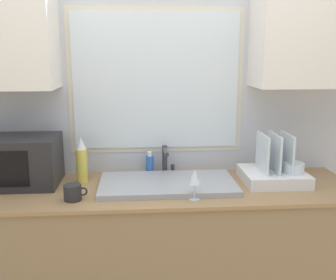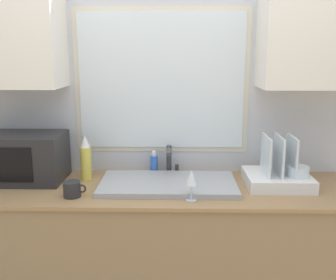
{
  "view_description": "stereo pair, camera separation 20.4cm",
  "coord_description": "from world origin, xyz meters",
  "px_view_note": "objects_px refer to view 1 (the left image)",
  "views": [
    {
      "loc": [
        -0.11,
        -1.82,
        1.65
      ],
      "look_at": [
        0.05,
        0.28,
        1.18
      ],
      "focal_mm": 42.0,
      "sensor_mm": 36.0,
      "label": 1
    },
    {
      "loc": [
        0.09,
        -1.82,
        1.65
      ],
      "look_at": [
        0.05,
        0.28,
        1.18
      ],
      "focal_mm": 42.0,
      "sensor_mm": 36.0,
      "label": 2
    }
  ],
  "objects_px": {
    "microwave": "(14,161)",
    "spray_bottle": "(82,161)",
    "soap_bottle": "(150,164)",
    "wine_glass": "(195,178)",
    "dish_rack": "(275,172)",
    "faucet": "(166,158)",
    "mug_near_sink": "(73,192)"
  },
  "relations": [
    {
      "from": "soap_bottle",
      "to": "spray_bottle",
      "type": "bearing_deg",
      "value": -162.39
    },
    {
      "from": "soap_bottle",
      "to": "wine_glass",
      "type": "height_order",
      "value": "wine_glass"
    },
    {
      "from": "dish_rack",
      "to": "wine_glass",
      "type": "distance_m",
      "value": 0.57
    },
    {
      "from": "mug_near_sink",
      "to": "wine_glass",
      "type": "bearing_deg",
      "value": -3.34
    },
    {
      "from": "microwave",
      "to": "wine_glass",
      "type": "relative_size",
      "value": 3.06
    },
    {
      "from": "faucet",
      "to": "dish_rack",
      "type": "xyz_separation_m",
      "value": [
        0.63,
        -0.18,
        -0.05
      ]
    },
    {
      "from": "microwave",
      "to": "dish_rack",
      "type": "height_order",
      "value": "dish_rack"
    },
    {
      "from": "faucet",
      "to": "wine_glass",
      "type": "xyz_separation_m",
      "value": [
        0.12,
        -0.43,
        0.0
      ]
    },
    {
      "from": "faucet",
      "to": "dish_rack",
      "type": "distance_m",
      "value": 0.66
    },
    {
      "from": "spray_bottle",
      "to": "dish_rack",
      "type": "bearing_deg",
      "value": -4.55
    },
    {
      "from": "wine_glass",
      "to": "soap_bottle",
      "type": "bearing_deg",
      "value": 115.5
    },
    {
      "from": "spray_bottle",
      "to": "mug_near_sink",
      "type": "xyz_separation_m",
      "value": [
        -0.01,
        -0.3,
        -0.09
      ]
    },
    {
      "from": "dish_rack",
      "to": "soap_bottle",
      "type": "xyz_separation_m",
      "value": [
        -0.73,
        0.22,
        0.0
      ]
    },
    {
      "from": "microwave",
      "to": "spray_bottle",
      "type": "relative_size",
      "value": 1.86
    },
    {
      "from": "soap_bottle",
      "to": "mug_near_sink",
      "type": "distance_m",
      "value": 0.59
    },
    {
      "from": "faucet",
      "to": "spray_bottle",
      "type": "height_order",
      "value": "spray_bottle"
    },
    {
      "from": "spray_bottle",
      "to": "soap_bottle",
      "type": "height_order",
      "value": "spray_bottle"
    },
    {
      "from": "microwave",
      "to": "soap_bottle",
      "type": "bearing_deg",
      "value": 10.88
    },
    {
      "from": "faucet",
      "to": "dish_rack",
      "type": "height_order",
      "value": "dish_rack"
    },
    {
      "from": "soap_bottle",
      "to": "mug_near_sink",
      "type": "bearing_deg",
      "value": -134.12
    },
    {
      "from": "microwave",
      "to": "spray_bottle",
      "type": "distance_m",
      "value": 0.38
    },
    {
      "from": "dish_rack",
      "to": "faucet",
      "type": "bearing_deg",
      "value": 163.71
    },
    {
      "from": "dish_rack",
      "to": "spray_bottle",
      "type": "relative_size",
      "value": 1.34
    },
    {
      "from": "mug_near_sink",
      "to": "wine_glass",
      "type": "distance_m",
      "value": 0.63
    },
    {
      "from": "microwave",
      "to": "wine_glass",
      "type": "distance_m",
      "value": 1.05
    },
    {
      "from": "mug_near_sink",
      "to": "dish_rack",
      "type": "bearing_deg",
      "value": 10.19
    },
    {
      "from": "spray_bottle",
      "to": "wine_glass",
      "type": "bearing_deg",
      "value": -28.15
    },
    {
      "from": "dish_rack",
      "to": "spray_bottle",
      "type": "xyz_separation_m",
      "value": [
        -1.13,
        0.09,
        0.07
      ]
    },
    {
      "from": "soap_bottle",
      "to": "wine_glass",
      "type": "distance_m",
      "value": 0.51
    },
    {
      "from": "spray_bottle",
      "to": "microwave",
      "type": "bearing_deg",
      "value": -176.57
    },
    {
      "from": "spray_bottle",
      "to": "soap_bottle",
      "type": "bearing_deg",
      "value": 17.61
    },
    {
      "from": "soap_bottle",
      "to": "mug_near_sink",
      "type": "height_order",
      "value": "soap_bottle"
    }
  ]
}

